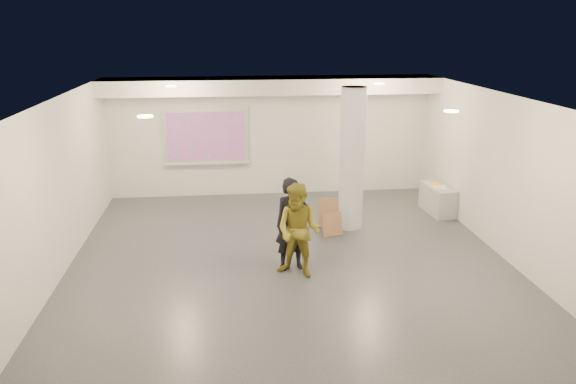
{
  "coord_description": "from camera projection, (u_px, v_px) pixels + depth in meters",
  "views": [
    {
      "loc": [
        -1.09,
        -9.4,
        4.2
      ],
      "look_at": [
        0.0,
        0.4,
        1.25
      ],
      "focal_mm": 35.0,
      "sensor_mm": 36.0,
      "label": 1
    }
  ],
  "objects": [
    {
      "name": "floor",
      "position": [
        290.0,
        264.0,
        10.27
      ],
      "size": [
        8.0,
        9.0,
        0.01
      ],
      "primitive_type": "cube",
      "color": "#34363C",
      "rests_on": "ground"
    },
    {
      "name": "ceiling",
      "position": [
        291.0,
        99.0,
        9.41
      ],
      "size": [
        8.0,
        9.0,
        0.01
      ],
      "primitive_type": "cube",
      "color": "silver",
      "rests_on": "floor"
    },
    {
      "name": "wall_back",
      "position": [
        270.0,
        136.0,
        14.12
      ],
      "size": [
        8.0,
        0.01,
        3.0
      ],
      "primitive_type": "cube",
      "color": "silver",
      "rests_on": "floor"
    },
    {
      "name": "wall_front",
      "position": [
        343.0,
        309.0,
        5.55
      ],
      "size": [
        8.0,
        0.01,
        3.0
      ],
      "primitive_type": "cube",
      "color": "silver",
      "rests_on": "floor"
    },
    {
      "name": "wall_left",
      "position": [
        54.0,
        192.0,
        9.41
      ],
      "size": [
        0.01,
        9.0,
        3.0
      ],
      "primitive_type": "cube",
      "color": "silver",
      "rests_on": "floor"
    },
    {
      "name": "wall_right",
      "position": [
        507.0,
        178.0,
        10.26
      ],
      "size": [
        0.01,
        9.0,
        3.0
      ],
      "primitive_type": "cube",
      "color": "silver",
      "rests_on": "floor"
    },
    {
      "name": "soffit_band",
      "position": [
        271.0,
        85.0,
        13.22
      ],
      "size": [
        8.0,
        1.1,
        0.36
      ],
      "primitive_type": "cube",
      "color": "silver",
      "rests_on": "ceiling"
    },
    {
      "name": "downlight_nw",
      "position": [
        171.0,
        86.0,
        11.56
      ],
      "size": [
        0.22,
        0.22,
        0.02
      ],
      "primitive_type": "cylinder",
      "color": "#F8F08D",
      "rests_on": "ceiling"
    },
    {
      "name": "downlight_ne",
      "position": [
        379.0,
        84.0,
        12.03
      ],
      "size": [
        0.22,
        0.22,
        0.02
      ],
      "primitive_type": "cylinder",
      "color": "#F8F08D",
      "rests_on": "ceiling"
    },
    {
      "name": "downlight_sw",
      "position": [
        145.0,
        116.0,
        7.75
      ],
      "size": [
        0.22,
        0.22,
        0.02
      ],
      "primitive_type": "cylinder",
      "color": "#F8F08D",
      "rests_on": "ceiling"
    },
    {
      "name": "downlight_se",
      "position": [
        451.0,
        111.0,
        8.22
      ],
      "size": [
        0.22,
        0.22,
        0.02
      ],
      "primitive_type": "cylinder",
      "color": "#F8F08D",
      "rests_on": "ceiling"
    },
    {
      "name": "column",
      "position": [
        352.0,
        159.0,
        11.71
      ],
      "size": [
        0.52,
        0.52,
        3.0
      ],
      "primitive_type": "cylinder",
      "color": "silver",
      "rests_on": "floor"
    },
    {
      "name": "projection_screen",
      "position": [
        206.0,
        137.0,
        13.9
      ],
      "size": [
        2.1,
        0.13,
        1.42
      ],
      "color": "silver",
      "rests_on": "wall_back"
    },
    {
      "name": "credenza",
      "position": [
        438.0,
        199.0,
        12.97
      ],
      "size": [
        0.55,
        1.13,
        0.64
      ],
      "primitive_type": "cube",
      "rotation": [
        0.0,
        0.0,
        0.09
      ],
      "color": "#9DA0A3",
      "rests_on": "floor"
    },
    {
      "name": "papers_stack",
      "position": [
        440.0,
        187.0,
        12.78
      ],
      "size": [
        0.36,
        0.41,
        0.02
      ],
      "primitive_type": "cube",
      "rotation": [
        0.0,
        0.0,
        -0.28
      ],
      "color": "white",
      "rests_on": "credenza"
    },
    {
      "name": "postit_pad",
      "position": [
        437.0,
        184.0,
        13.01
      ],
      "size": [
        0.21,
        0.27,
        0.03
      ],
      "primitive_type": "cube",
      "rotation": [
        0.0,
        0.0,
        0.07
      ],
      "color": "#EEB602",
      "rests_on": "credenza"
    },
    {
      "name": "cardboard_back",
      "position": [
        332.0,
        213.0,
        12.02
      ],
      "size": [
        0.6,
        0.27,
        0.64
      ],
      "primitive_type": "cube",
      "rotation": [
        -0.13,
        0.0,
        -0.23
      ],
      "color": "#946646",
      "rests_on": "floor"
    },
    {
      "name": "cardboard_front",
      "position": [
        332.0,
        225.0,
        11.55
      ],
      "size": [
        0.46,
        0.27,
        0.49
      ],
      "primitive_type": "cube",
      "rotation": [
        -0.17,
        0.0,
        0.36
      ],
      "color": "#946646",
      "rests_on": "floor"
    },
    {
      "name": "woman",
      "position": [
        292.0,
        224.0,
        9.85
      ],
      "size": [
        0.66,
        0.49,
        1.66
      ],
      "primitive_type": "imported",
      "rotation": [
        0.0,
        0.0,
        0.17
      ],
      "color": "black",
      "rests_on": "floor"
    },
    {
      "name": "man",
      "position": [
        299.0,
        231.0,
        9.56
      ],
      "size": [
        1.0,
        0.94,
        1.65
      ],
      "primitive_type": "imported",
      "rotation": [
        0.0,
        0.0,
        -0.51
      ],
      "color": "olive",
      "rests_on": "floor"
    }
  ]
}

